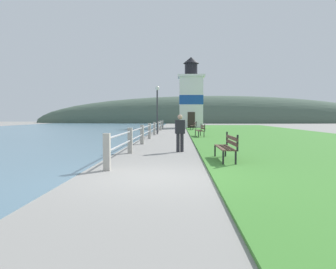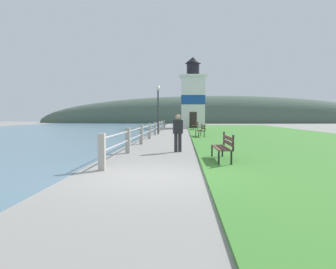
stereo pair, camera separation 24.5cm
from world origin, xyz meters
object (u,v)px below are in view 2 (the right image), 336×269
object	(u,v)px
park_bench_midway	(201,130)
lighthouse	(193,98)
lamp_post	(158,101)
park_bench_near	(224,145)
park_bench_far	(195,125)
person_strolling	(178,132)

from	to	relation	value
park_bench_midway	lighthouse	bearing A→B (deg)	-93.52
lamp_post	park_bench_near	bearing A→B (deg)	-78.15
park_bench_far	lighthouse	world-z (taller)	lighthouse
park_bench_near	lamp_post	bearing A→B (deg)	-79.21
park_bench_far	lighthouse	bearing A→B (deg)	-93.95
park_bench_far	lamp_post	size ratio (longest dim) A/B	0.47
lighthouse	lamp_post	world-z (taller)	lighthouse
park_bench_near	lamp_post	distance (m)	16.67
park_bench_near	person_strolling	xyz separation A→B (m)	(-1.54, 2.95, 0.31)
park_bench_midway	park_bench_near	bearing A→B (deg)	86.59
park_bench_midway	lighthouse	size ratio (longest dim) A/B	0.22
park_bench_midway	person_strolling	distance (m)	9.65
park_bench_midway	park_bench_far	xyz separation A→B (m)	(0.03, 11.77, -0.00)
lighthouse	person_strolling	size ratio (longest dim) A/B	5.78
park_bench_midway	lighthouse	distance (m)	19.31
park_bench_near	park_bench_far	world-z (taller)	same
park_bench_near	lamp_post	xyz separation A→B (m)	(-3.39, 16.17, 2.20)
park_bench_far	person_strolling	world-z (taller)	person_strolling
park_bench_midway	lamp_post	xyz separation A→B (m)	(-3.33, 3.70, 2.20)
park_bench_near	park_bench_midway	world-z (taller)	same
park_bench_far	lighthouse	distance (m)	7.97
park_bench_far	lamp_post	xyz separation A→B (m)	(-3.36, -8.07, 2.20)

